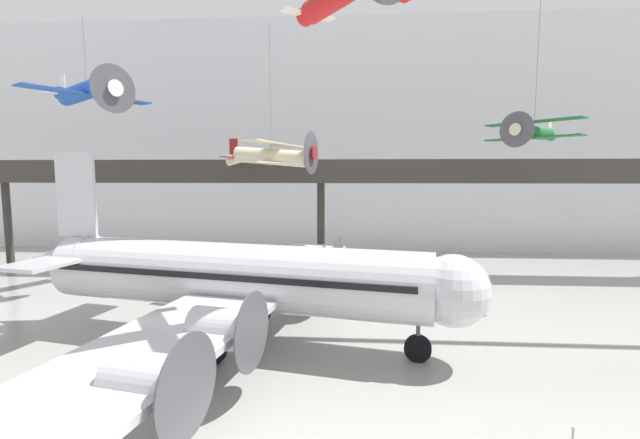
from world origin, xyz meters
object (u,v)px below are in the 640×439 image
Objects in this scene: suspended_plane_cream_biplane at (271,156)px; suspended_plane_blue_trainer at (87,91)px; airliner_silver_main at (232,277)px; suspended_plane_green_biplane at (534,132)px.

suspended_plane_blue_trainer reaches higher than suspended_plane_cream_biplane.
airliner_silver_main is 22.45m from suspended_plane_green_biplane.
suspended_plane_cream_biplane is 19.08m from suspended_plane_green_biplane.
suspended_plane_blue_trainer is at bearing 155.17° from airliner_silver_main.
suspended_plane_green_biplane is (18.87, 8.88, 8.31)m from airliner_silver_main.
airliner_silver_main is 3.33× the size of suspended_plane_blue_trainer.
suspended_plane_cream_biplane is at bearing 100.86° from airliner_silver_main.
suspended_plane_blue_trainer reaches higher than airliner_silver_main.
suspended_plane_blue_trainer is 0.93× the size of suspended_plane_green_biplane.
suspended_plane_cream_biplane is 1.17× the size of suspended_plane_green_biplane.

